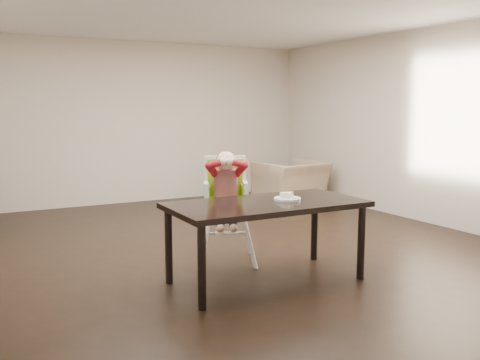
% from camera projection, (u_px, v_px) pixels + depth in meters
% --- Properties ---
extents(ground, '(7.00, 7.00, 0.00)m').
position_uv_depth(ground, '(237.00, 248.00, 6.16)').
color(ground, black).
rests_on(ground, ground).
extents(room_walls, '(6.02, 7.02, 2.71)m').
position_uv_depth(room_walls, '(236.00, 85.00, 5.91)').
color(room_walls, beige).
rests_on(room_walls, ground).
extents(dining_table, '(1.80, 0.90, 0.75)m').
position_uv_depth(dining_table, '(266.00, 210.00, 4.91)').
color(dining_table, black).
rests_on(dining_table, ground).
extents(high_chair, '(0.64, 0.64, 1.16)m').
position_uv_depth(high_chair, '(226.00, 184.00, 5.56)').
color(high_chair, white).
rests_on(high_chair, ground).
extents(plate, '(0.31, 0.31, 0.07)m').
position_uv_depth(plate, '(287.00, 197.00, 5.00)').
color(plate, white).
rests_on(plate, dining_table).
extents(armchair, '(1.15, 0.82, 0.94)m').
position_uv_depth(armchair, '(291.00, 175.00, 9.03)').
color(armchair, tan).
rests_on(armchair, ground).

